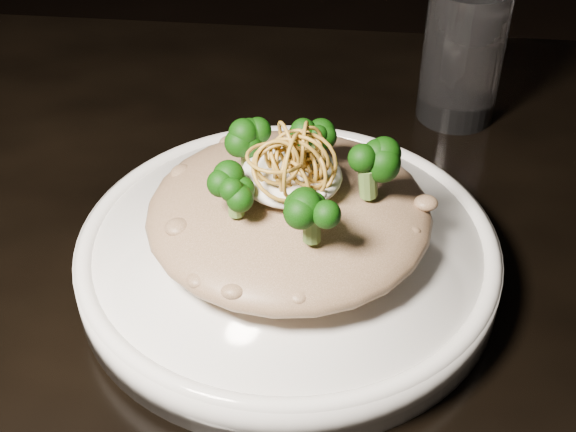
% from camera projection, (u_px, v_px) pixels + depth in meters
% --- Properties ---
extents(table, '(1.10, 0.80, 0.75)m').
position_uv_depth(table, '(386.00, 349.00, 0.65)').
color(table, black).
rests_on(table, ground).
extents(plate, '(0.31, 0.31, 0.03)m').
position_uv_depth(plate, '(288.00, 257.00, 0.59)').
color(plate, white).
rests_on(plate, table).
extents(risotto, '(0.20, 0.20, 0.04)m').
position_uv_depth(risotto, '(289.00, 213.00, 0.57)').
color(risotto, brown).
rests_on(risotto, plate).
extents(broccoli, '(0.13, 0.13, 0.05)m').
position_uv_depth(broccoli, '(292.00, 170.00, 0.53)').
color(broccoli, black).
rests_on(broccoli, risotto).
extents(cheese, '(0.07, 0.07, 0.02)m').
position_uv_depth(cheese, '(291.00, 176.00, 0.55)').
color(cheese, white).
rests_on(cheese, risotto).
extents(shallots, '(0.06, 0.06, 0.04)m').
position_uv_depth(shallots, '(295.00, 147.00, 0.52)').
color(shallots, olive).
rests_on(shallots, cheese).
extents(drinking_glass, '(0.08, 0.08, 0.13)m').
position_uv_depth(drinking_glass, '(463.00, 54.00, 0.73)').
color(drinking_glass, silver).
rests_on(drinking_glass, table).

